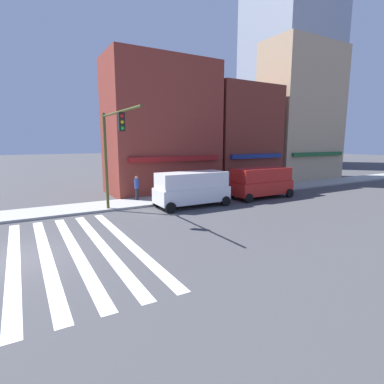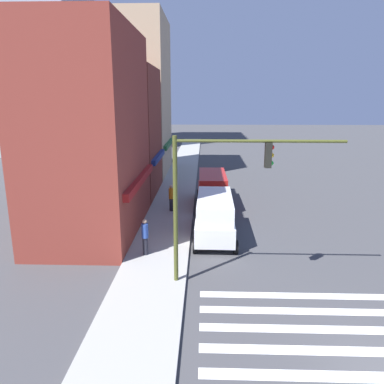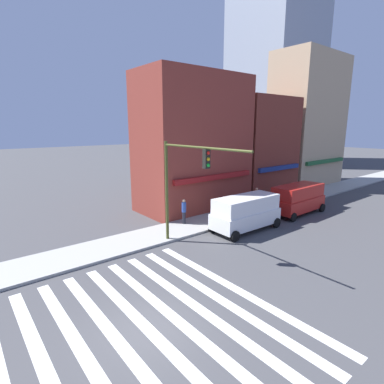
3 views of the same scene
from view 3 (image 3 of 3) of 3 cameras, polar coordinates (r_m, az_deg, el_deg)
name	(u,v)px [view 3 (image 3 of 3)]	position (r m, az deg, el deg)	size (l,w,h in m)	color
ground_plane	(148,329)	(11.60, -8.42, -24.40)	(200.00, 200.00, 0.00)	#424244
sidewalk_left	(76,256)	(17.65, -21.18, -11.31)	(120.00, 3.00, 0.15)	#9E9E99
crosswalk_stripes	(148,329)	(11.60, -8.43, -24.39)	(9.13, 10.80, 0.01)	silver
storefront_row	(266,133)	(32.24, 13.91, 10.86)	(26.61, 5.30, 14.91)	maroon
tower_distant	(277,43)	(63.54, 15.85, 25.60)	(14.34, 13.16, 43.72)	#939EAD
traffic_signal	(183,176)	(16.39, -1.70, 3.15)	(0.32, 6.50, 6.09)	#474C1E
van_white	(246,212)	(20.53, 10.24, -3.73)	(5.03, 2.22, 2.34)	white
van_red	(298,198)	(25.44, 19.51, -1.11)	(5.02, 2.22, 2.34)	#B21E19
pedestrian_blue_shirt	(184,211)	(21.16, -1.55, -3.64)	(0.32, 0.32, 1.77)	#23232D
pedestrian_orange_vest	(256,198)	(25.61, 12.16, -1.07)	(0.32, 0.32, 1.77)	#23232D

